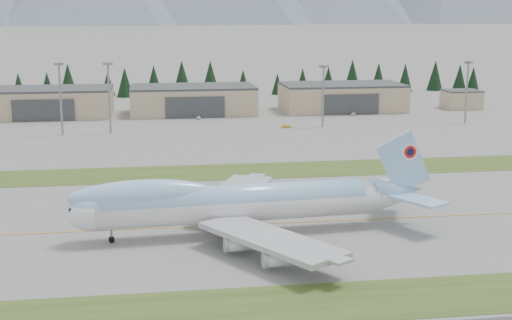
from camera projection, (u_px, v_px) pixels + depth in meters
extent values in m
plane|color=slate|center=(318.00, 221.00, 136.29)|extent=(7000.00, 7000.00, 0.00)
cube|color=#334E1B|center=(381.00, 299.00, 99.50)|extent=(400.00, 14.00, 0.08)
cube|color=#334E1B|center=(277.00, 170.00, 179.86)|extent=(400.00, 18.00, 0.08)
cube|color=#C48417|center=(318.00, 221.00, 136.29)|extent=(400.00, 0.40, 0.02)
cylinder|color=white|center=(240.00, 205.00, 127.81)|extent=(51.59, 9.70, 5.95)
cylinder|color=#95C6F5|center=(235.00, 200.00, 127.39)|extent=(47.91, 8.98, 5.50)
ellipsoid|color=white|center=(94.00, 214.00, 122.35)|extent=(9.94, 6.64, 5.95)
ellipsoid|color=#95C6F5|center=(94.00, 208.00, 122.12)|extent=(8.32, 5.62, 5.05)
ellipsoid|color=#95C6F5|center=(142.00, 195.00, 123.52)|extent=(25.58, 6.90, 5.50)
cube|color=#0C1433|center=(75.00, 208.00, 121.42)|extent=(2.13, 2.52, 1.19)
cone|color=white|center=(397.00, 196.00, 134.25)|extent=(11.39, 6.63, 5.83)
cone|color=#95C6F5|center=(398.00, 190.00, 134.02)|extent=(10.44, 6.04, 5.31)
cube|color=#95C6F5|center=(403.00, 163.00, 133.16)|extent=(11.10, 1.36, 12.64)
cylinder|color=white|center=(408.00, 151.00, 133.29)|extent=(3.30, 0.42, 3.30)
cylinder|color=red|center=(408.00, 151.00, 133.38)|extent=(2.39, 0.36, 2.38)
cylinder|color=#0C1433|center=(408.00, 151.00, 133.46)|extent=(1.38, 0.28, 1.37)
cube|color=#95C6F5|center=(395.00, 186.00, 139.77)|extent=(8.71, 11.37, 0.42)
cube|color=#95C6F5|center=(419.00, 200.00, 129.27)|extent=(9.71, 11.48, 0.42)
cube|color=#A4A7AC|center=(235.00, 193.00, 142.97)|extent=(19.05, 28.65, 0.92)
cube|color=#A4A7AC|center=(270.00, 239.00, 114.10)|extent=(22.01, 27.89, 0.92)
cylinder|color=white|center=(217.00, 207.00, 138.94)|extent=(4.92, 2.63, 2.29)
cylinder|color=white|center=(231.00, 195.00, 148.03)|extent=(4.92, 2.63, 2.29)
cylinder|color=white|center=(240.00, 244.00, 117.07)|extent=(4.92, 2.63, 2.29)
cylinder|color=white|center=(279.00, 259.00, 109.89)|extent=(4.92, 2.63, 2.29)
cylinder|color=gray|center=(111.00, 236.00, 123.80)|extent=(0.43, 0.43, 2.20)
cylinder|color=gray|center=(230.00, 223.00, 130.99)|extent=(0.55, 0.55, 2.38)
cylinder|color=gray|center=(236.00, 232.00, 125.74)|extent=(0.55, 0.55, 2.38)
cylinder|color=gray|center=(254.00, 222.00, 131.97)|extent=(0.55, 0.55, 2.38)
cylinder|color=gray|center=(261.00, 231.00, 126.72)|extent=(0.55, 0.55, 2.38)
cylinder|color=black|center=(112.00, 240.00, 123.57)|extent=(1.03, 0.39, 1.01)
cylinder|color=black|center=(112.00, 239.00, 124.27)|extent=(1.03, 0.39, 1.01)
cylinder|color=black|center=(230.00, 227.00, 131.12)|extent=(1.13, 0.54, 1.10)
cylinder|color=black|center=(236.00, 236.00, 125.87)|extent=(1.13, 0.54, 1.10)
cylinder|color=black|center=(254.00, 225.00, 132.10)|extent=(1.13, 0.54, 1.10)
cylinder|color=black|center=(261.00, 234.00, 126.85)|extent=(1.13, 0.54, 1.10)
cube|color=tan|center=(48.00, 103.00, 270.52)|extent=(48.00, 26.00, 10.00)
cube|color=#37393C|center=(47.00, 89.00, 269.41)|extent=(48.00, 26.00, 0.80)
cube|color=#37393C|center=(43.00, 111.00, 257.85)|extent=(22.08, 0.60, 8.00)
cube|color=tan|center=(193.00, 101.00, 278.34)|extent=(48.00, 26.00, 10.00)
cube|color=#37393C|center=(193.00, 87.00, 277.23)|extent=(48.00, 26.00, 0.80)
cube|color=#37393C|center=(195.00, 108.00, 265.67)|extent=(22.08, 0.60, 8.00)
cube|color=tan|center=(342.00, 98.00, 286.88)|extent=(48.00, 26.00, 10.00)
cube|color=#37393C|center=(342.00, 84.00, 285.77)|extent=(48.00, 26.00, 0.80)
cube|color=#37393C|center=(351.00, 105.00, 274.21)|extent=(22.08, 0.60, 8.00)
cube|color=tan|center=(461.00, 100.00, 292.37)|extent=(14.00, 12.00, 7.00)
cube|color=#37393C|center=(462.00, 91.00, 291.58)|extent=(14.00, 12.00, 0.60)
cylinder|color=gray|center=(61.00, 101.00, 228.24)|extent=(0.70, 0.70, 22.46)
cube|color=gray|center=(59.00, 64.00, 225.84)|extent=(3.20, 3.20, 0.80)
cylinder|color=gray|center=(109.00, 99.00, 232.26)|extent=(0.70, 0.70, 22.25)
cube|color=gray|center=(108.00, 64.00, 229.88)|extent=(3.20, 3.20, 0.80)
cylinder|color=gray|center=(323.00, 97.00, 245.32)|extent=(0.70, 0.70, 20.40)
cube|color=gray|center=(324.00, 66.00, 243.14)|extent=(3.20, 3.20, 0.80)
cylinder|color=gray|center=(467.00, 93.00, 253.10)|extent=(0.70, 0.70, 21.20)
cube|color=gray|center=(469.00, 62.00, 250.84)|extent=(3.20, 3.20, 0.80)
imported|color=silver|center=(198.00, 119.00, 264.01)|extent=(2.13, 3.67, 1.17)
imported|color=gold|center=(286.00, 128.00, 244.82)|extent=(3.52, 1.61, 1.12)
imported|color=silver|center=(353.00, 115.00, 274.09)|extent=(3.38, 4.27, 1.16)
cone|color=black|center=(19.00, 86.00, 325.01)|extent=(6.60, 6.60, 11.78)
cone|color=black|center=(47.00, 84.00, 331.49)|extent=(6.49, 6.49, 11.59)
cone|color=black|center=(68.00, 80.00, 332.41)|extent=(8.61, 8.61, 15.38)
cone|color=black|center=(108.00, 83.00, 336.50)|extent=(6.49, 6.49, 11.60)
cone|color=black|center=(125.00, 82.00, 330.34)|extent=(7.72, 7.72, 13.78)
cone|color=black|center=(154.00, 81.00, 334.26)|extent=(8.13, 8.13, 14.52)
cone|color=black|center=(182.00, 78.00, 337.44)|extent=(9.26, 9.26, 16.53)
cone|color=black|center=(210.00, 78.00, 338.19)|extent=(9.15, 9.15, 16.34)
cone|color=black|center=(243.00, 82.00, 341.38)|extent=(6.68, 6.68, 11.92)
cone|color=black|center=(277.00, 84.00, 341.08)|extent=(5.70, 5.70, 10.18)
cone|color=black|center=(303.00, 81.00, 345.00)|extent=(6.88, 6.88, 12.29)
cone|color=black|center=(328.00, 79.00, 350.35)|extent=(7.17, 7.17, 12.81)
cone|color=black|center=(352.00, 75.00, 351.94)|extent=(8.99, 8.99, 16.05)
cone|color=black|center=(378.00, 77.00, 348.21)|extent=(8.26, 8.26, 14.75)
cone|color=black|center=(405.00, 77.00, 353.04)|extent=(7.81, 7.81, 13.95)
cone|color=black|center=(435.00, 75.00, 358.11)|extent=(8.48, 8.48, 15.15)
cone|color=black|center=(460.00, 77.00, 359.62)|extent=(7.38, 7.38, 13.17)
cone|color=black|center=(473.00, 78.00, 358.38)|extent=(6.70, 6.70, 11.96)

